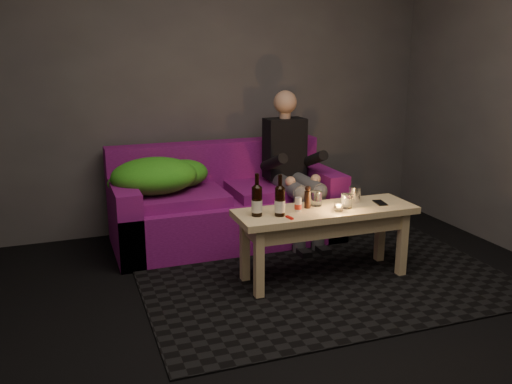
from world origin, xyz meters
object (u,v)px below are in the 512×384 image
coffee_table (325,221)px  beer_bottle_b (280,201)px  person (292,164)px  steel_cup (355,194)px  beer_bottle_a (257,200)px  sofa (225,207)px

coffee_table → beer_bottle_b: beer_bottle_b is taller
person → steel_cup: person is taller
person → beer_bottle_a: person is taller
sofa → beer_bottle_a: bearing=-95.1°
person → steel_cup: (0.13, -0.78, -0.07)m
coffee_table → beer_bottle_a: size_ratio=4.47×
coffee_table → beer_bottle_a: 0.52m
coffee_table → beer_bottle_b: size_ratio=4.59×
beer_bottle_b → steel_cup: beer_bottle_b is taller
coffee_table → steel_cup: 0.30m
person → coffee_table: (-0.12, -0.84, -0.21)m
person → coffee_table: bearing=-98.4°
beer_bottle_a → beer_bottle_b: 0.15m
person → beer_bottle_a: bearing=-126.2°
person → beer_bottle_a: (-0.61, -0.84, -0.02)m
beer_bottle_a → steel_cup: size_ratio=2.52×
sofa → person: person is taller
person → steel_cup: 0.79m
coffee_table → beer_bottle_a: bearing=179.4°
coffee_table → steel_cup: (0.26, 0.07, 0.14)m
sofa → person: (0.52, -0.15, 0.34)m
person → beer_bottle_a: size_ratio=4.37×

